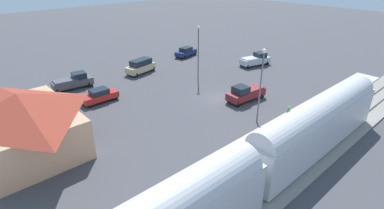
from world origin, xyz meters
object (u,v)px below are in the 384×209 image
(sedan_navy, at_px, (186,52))
(light_pole_near_platform, at_px, (261,78))
(pedestrian_on_platform, at_px, (329,98))
(station_building, at_px, (23,122))
(pickup_charcoal, at_px, (73,81))
(suv_tan, at_px, (141,66))
(light_pole_lot_center, at_px, (198,47))
(pickup_maroon, at_px, (246,93))
(pedestrian_waiting_far, at_px, (288,112))
(sedan_red, at_px, (100,95))
(pickup_silver, at_px, (256,60))

(sedan_navy, relative_size, light_pole_near_platform, 0.57)
(pedestrian_on_platform, bearing_deg, station_building, 63.40)
(pedestrian_on_platform, distance_m, pickup_charcoal, 33.74)
(suv_tan, relative_size, light_pole_lot_center, 0.65)
(station_building, distance_m, light_pole_lot_center, 25.14)
(pedestrian_on_platform, height_order, pickup_charcoal, pickup_charcoal)
(pickup_maroon, bearing_deg, pedestrian_on_platform, -145.35)
(suv_tan, height_order, pickup_maroon, suv_tan)
(pedestrian_on_platform, distance_m, sedan_navy, 28.40)
(pedestrian_waiting_far, height_order, sedan_red, pedestrian_waiting_far)
(pedestrian_on_platform, height_order, sedan_red, pedestrian_on_platform)
(suv_tan, bearing_deg, pickup_silver, -120.61)
(station_building, distance_m, pickup_charcoal, 15.47)
(suv_tan, distance_m, pickup_silver, 19.56)
(sedan_navy, bearing_deg, pickup_charcoal, 93.44)
(pedestrian_on_platform, distance_m, pedestrian_waiting_far, 6.97)
(light_pole_near_platform, bearing_deg, pedestrian_on_platform, -111.19)
(pedestrian_on_platform, relative_size, pickup_charcoal, 0.31)
(pickup_silver, bearing_deg, station_building, 92.12)
(station_building, height_order, suv_tan, station_building)
(pickup_charcoal, xyz_separation_m, light_pole_near_platform, (-23.41, -10.99, 4.15))
(sedan_red, relative_size, light_pole_lot_center, 0.56)
(sedan_red, height_order, light_pole_lot_center, light_pole_lot_center)
(sedan_red, height_order, light_pole_near_platform, light_pole_near_platform)
(suv_tan, bearing_deg, pedestrian_on_platform, -159.79)
(station_building, distance_m, pedestrian_on_platform, 33.06)
(pedestrian_waiting_far, bearing_deg, suv_tan, 6.33)
(pickup_silver, bearing_deg, suv_tan, 59.39)
(station_building, xyz_separation_m, pedestrian_on_platform, (-14.78, -29.52, -1.70))
(pedestrian_on_platform, bearing_deg, suv_tan, 20.21)
(suv_tan, bearing_deg, light_pole_lot_center, -148.74)
(station_building, height_order, light_pole_near_platform, light_pole_near_platform)
(pickup_charcoal, bearing_deg, pickup_maroon, -142.24)
(sedan_red, xyz_separation_m, pickup_maroon, (-12.14, -14.00, 0.15))
(light_pole_near_platform, xyz_separation_m, light_pole_lot_center, (14.38, -4.57, -0.18))
(station_building, relative_size, light_pole_lot_center, 1.49)
(pickup_silver, height_order, pickup_maroon, same)
(pickup_charcoal, bearing_deg, pedestrian_waiting_far, -152.54)
(pedestrian_on_platform, height_order, pickup_maroon, pickup_maroon)
(sedan_red, bearing_deg, light_pole_lot_center, -98.77)
(suv_tan, height_order, pickup_silver, suv_tan)
(sedan_navy, distance_m, light_pole_near_platform, 27.50)
(sedan_navy, bearing_deg, pedestrian_on_platform, 176.06)
(sedan_red, bearing_deg, station_building, 119.01)
(sedan_navy, height_order, light_pole_near_platform, light_pole_near_platform)
(sedan_navy, relative_size, light_pole_lot_center, 0.60)
(suv_tan, relative_size, sedan_navy, 1.09)
(suv_tan, relative_size, pickup_maroon, 0.93)
(station_building, xyz_separation_m, pedestrian_waiting_far, (-13.52, -22.67, -1.70))
(pedestrian_waiting_far, xyz_separation_m, pickup_charcoal, (25.74, 13.38, -0.25))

